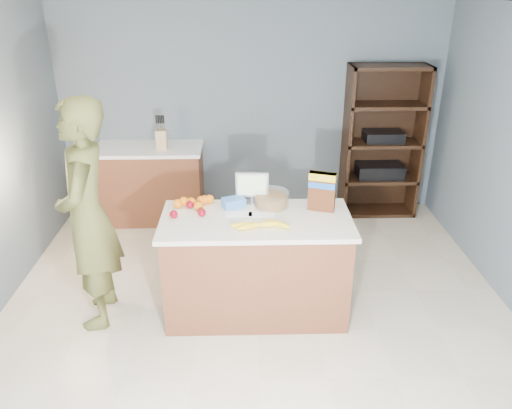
{
  "coord_description": "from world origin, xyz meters",
  "views": [
    {
      "loc": [
        -0.1,
        -3.34,
        2.68
      ],
      "look_at": [
        0.0,
        0.35,
        1.0
      ],
      "focal_mm": 35.0,
      "sensor_mm": 36.0,
      "label": 1
    }
  ],
  "objects_px": {
    "shelving_unit": "(381,144)",
    "tv": "(252,186)",
    "person": "(88,217)",
    "counter_peninsula": "(256,269)",
    "cereal_box": "(322,189)"
  },
  "relations": [
    {
      "from": "tv",
      "to": "person",
      "type": "bearing_deg",
      "value": -165.15
    },
    {
      "from": "shelving_unit",
      "to": "tv",
      "type": "distance_m",
      "value": 2.36
    },
    {
      "from": "person",
      "to": "tv",
      "type": "distance_m",
      "value": 1.36
    },
    {
      "from": "person",
      "to": "cereal_box",
      "type": "xyz_separation_m",
      "value": [
        1.89,
        0.19,
        0.14
      ]
    },
    {
      "from": "tv",
      "to": "cereal_box",
      "type": "distance_m",
      "value": 0.6
    },
    {
      "from": "shelving_unit",
      "to": "cereal_box",
      "type": "distance_m",
      "value": 2.16
    },
    {
      "from": "person",
      "to": "counter_peninsula",
      "type": "bearing_deg",
      "value": 85.83
    },
    {
      "from": "person",
      "to": "tv",
      "type": "height_order",
      "value": "person"
    },
    {
      "from": "counter_peninsula",
      "to": "person",
      "type": "height_order",
      "value": "person"
    },
    {
      "from": "shelving_unit",
      "to": "tv",
      "type": "relative_size",
      "value": 6.38
    },
    {
      "from": "counter_peninsula",
      "to": "tv",
      "type": "xyz_separation_m",
      "value": [
        -0.03,
        0.3,
        0.64
      ]
    },
    {
      "from": "cereal_box",
      "to": "counter_peninsula",
      "type": "bearing_deg",
      "value": -165.07
    },
    {
      "from": "counter_peninsula",
      "to": "cereal_box",
      "type": "distance_m",
      "value": 0.88
    },
    {
      "from": "shelving_unit",
      "to": "person",
      "type": "xyz_separation_m",
      "value": [
        -2.89,
        -2.09,
        0.09
      ]
    },
    {
      "from": "person",
      "to": "cereal_box",
      "type": "relative_size",
      "value": 5.76
    }
  ]
}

